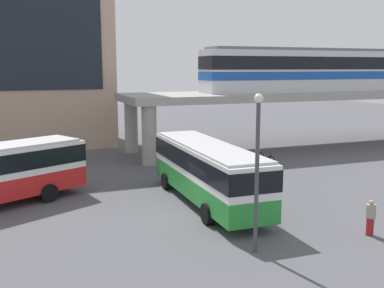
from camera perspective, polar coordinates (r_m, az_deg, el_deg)
The scene contains 9 objects.
ground_plane at distance 31.98m, azimuth -5.74°, elevation -3.53°, with size 120.00×120.00×0.00m, color #515156.
elevated_platform at distance 43.00m, azimuth 14.10°, elevation 5.56°, with size 33.71×7.21×5.06m.
train at distance 44.08m, azimuth 16.36°, elevation 8.93°, with size 24.05×2.96×3.84m.
bus_main at distance 24.25m, azimuth 1.90°, elevation -2.90°, with size 2.92×11.09×3.22m.
bicycle_blue at distance 35.91m, azimuth 7.56°, elevation -1.53°, with size 1.70×0.67×1.04m.
bicycle_brown at distance 32.96m, azimuth 4.30°, elevation -2.47°, with size 1.72×0.62×1.04m.
bicycle_black at distance 34.33m, azimuth 8.88°, elevation -2.08°, with size 1.66×0.77×1.04m.
pedestrian_by_bike_rack at distance 21.46m, azimuth 21.38°, elevation -8.70°, with size 0.47×0.45×1.58m.
lamp_post at distance 17.63m, azimuth 8.15°, elevation -2.07°, with size 0.36×0.36×6.26m.
Camera 1 is at (-8.20, -20.06, 7.23)m, focal length 42.71 mm.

